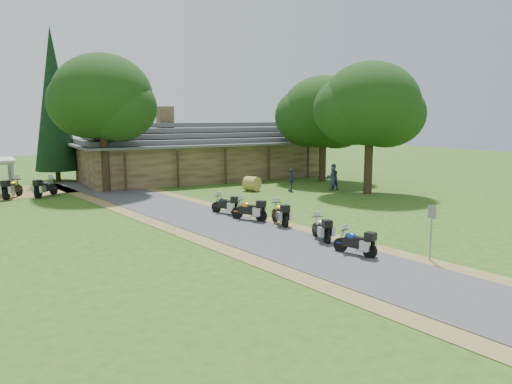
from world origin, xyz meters
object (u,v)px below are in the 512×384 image
motorcycle_row_a (355,241)px  motorcycle_row_e (225,204)px  motorcycle_carport_b (46,186)px  motorcycle_row_d (249,209)px  motorcycle_row_b (321,227)px  hay_bale (252,184)px  lodge (203,150)px  motorcycle_row_c (280,212)px  motorcycle_carport_a (12,187)px

motorcycle_row_a → motorcycle_row_e: (-0.76, 9.94, 0.02)m
motorcycle_row_a → motorcycle_row_e: 9.97m
motorcycle_carport_b → motorcycle_row_d: bearing=-104.8°
motorcycle_row_b → hay_bale: size_ratio=1.61×
lodge → motorcycle_row_e: lodge is taller
motorcycle_row_b → motorcycle_row_c: 3.58m
motorcycle_row_d → hay_bale: (5.16, 9.04, -0.10)m
motorcycle_row_b → hay_bale: motorcycle_row_b is taller
motorcycle_row_c → lodge: bearing=-0.3°
motorcycle_carport_b → motorcycle_row_a: bearing=-113.8°
motorcycle_carport_a → hay_bale: 16.16m
motorcycle_row_d → motorcycle_carport_a: motorcycle_carport_a is taller
motorcycle_carport_a → lodge: bearing=-45.2°
hay_bale → motorcycle_row_a: bearing=-105.6°
lodge → hay_bale: (0.03, -8.78, -1.92)m
motorcycle_row_a → hay_bale: (4.71, 16.82, -0.04)m
motorcycle_row_c → motorcycle_row_e: bearing=29.2°
lodge → motorcycle_row_e: 16.68m
motorcycle_row_b → motorcycle_carport_b: size_ratio=0.84×
motorcycle_row_c → motorcycle_carport_b: bearing=42.8°
motorcycle_row_a → motorcycle_row_e: motorcycle_row_e is taller
lodge → motorcycle_carport_b: lodge is taller
motorcycle_carport_a → motorcycle_carport_b: motorcycle_carport_a is taller
motorcycle_row_b → motorcycle_row_c: size_ratio=0.92×
motorcycle_row_b → motorcycle_row_c: motorcycle_row_c is taller
motorcycle_carport_b → motorcycle_row_e: bearing=-101.3°
motorcycle_row_a → hay_bale: size_ratio=1.58×
motorcycle_carport_b → hay_bale: motorcycle_carport_b is taller
lodge → motorcycle_row_b: (-4.38, -23.03, -1.87)m
motorcycle_row_e → lodge: bearing=-43.2°
motorcycle_row_e → motorcycle_carport_a: 15.47m
motorcycle_row_e → motorcycle_row_c: bearing=173.1°
motorcycle_row_d → motorcycle_row_e: (-0.30, 2.16, -0.03)m
lodge → motorcycle_carport_a: (-15.33, -3.76, -1.72)m
motorcycle_carport_a → motorcycle_carport_b: (2.00, -0.44, -0.03)m
lodge → motorcycle_carport_a: lodge is taller
lodge → motorcycle_row_a: bearing=-100.4°
motorcycle_carport_b → hay_bale: (13.36, -4.58, -0.16)m
motorcycle_row_d → motorcycle_carport_a: (-10.19, 14.06, 0.10)m
hay_bale → motorcycle_carport_a: bearing=161.9°
motorcycle_row_b → motorcycle_row_c: (0.11, 3.57, 0.05)m
motorcycle_row_c → motorcycle_carport_b: motorcycle_carport_b is taller
motorcycle_row_a → motorcycle_row_e: bearing=-14.0°
motorcycle_carport_a → hay_bale: motorcycle_carport_a is taller
motorcycle_row_d → motorcycle_carport_b: size_ratio=0.91×
motorcycle_row_a → motorcycle_carport_b: bearing=3.7°
motorcycle_row_b → motorcycle_carport_a: size_ratio=0.80×
motorcycle_row_b → motorcycle_carport_a: bearing=44.7°
motorcycle_carport_b → lodge: bearing=-28.3°
motorcycle_row_b → motorcycle_row_c: bearing=13.3°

